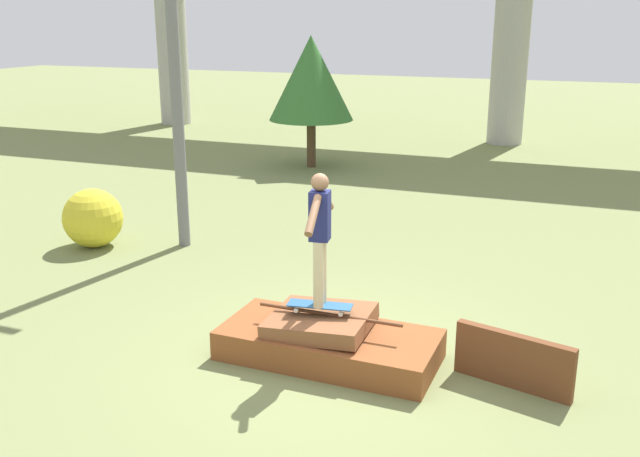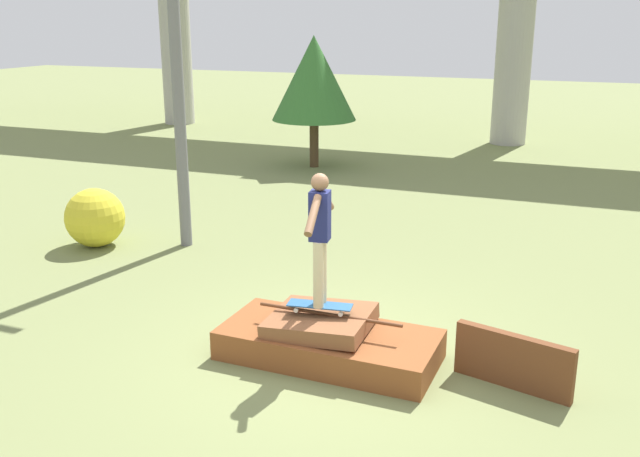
{
  "view_description": "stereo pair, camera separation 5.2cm",
  "coord_description": "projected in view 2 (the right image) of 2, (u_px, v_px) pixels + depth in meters",
  "views": [
    {
      "loc": [
        2.67,
        -7.19,
        3.91
      ],
      "look_at": [
        -0.12,
        0.0,
        1.6
      ],
      "focal_mm": 40.0,
      "sensor_mm": 36.0,
      "label": 1
    },
    {
      "loc": [
        2.72,
        -7.17,
        3.91
      ],
      "look_at": [
        -0.12,
        0.0,
        1.6
      ],
      "focal_mm": 40.0,
      "sensor_mm": 36.0,
      "label": 2
    }
  ],
  "objects": [
    {
      "name": "scrap_plank_loose",
      "position": [
        513.0,
        361.0,
        7.73
      ],
      "size": [
        1.31,
        0.44,
        0.62
      ],
      "color": "brown",
      "rests_on": "ground_plane"
    },
    {
      "name": "ground_plane",
      "position": [
        329.0,
        358.0,
        8.47
      ],
      "size": [
        80.0,
        80.0,
        0.0
      ],
      "primitive_type": "plane",
      "color": "olive"
    },
    {
      "name": "skateboard",
      "position": [
        320.0,
        305.0,
        8.33
      ],
      "size": [
        0.78,
        0.34,
        0.09
      ],
      "color": "#23517F",
      "rests_on": "scrap_pile"
    },
    {
      "name": "scrap_pile",
      "position": [
        327.0,
        340.0,
        8.42
      ],
      "size": [
        2.57,
        1.21,
        0.58
      ],
      "color": "brown",
      "rests_on": "ground_plane"
    },
    {
      "name": "skater",
      "position": [
        320.0,
        230.0,
        8.06
      ],
      "size": [
        0.27,
        1.2,
        1.56
      ],
      "color": "#C6B78E",
      "rests_on": "skateboard"
    },
    {
      "name": "utility_pole",
      "position": [
        176.0,
        58.0,
        11.73
      ],
      "size": [
        1.3,
        0.2,
        6.23
      ],
      "color": "slate",
      "rests_on": "ground_plane"
    },
    {
      "name": "bush_yellow_flowering",
      "position": [
        95.0,
        218.0,
        12.45
      ],
      "size": [
        1.03,
        1.03,
        1.03
      ],
      "color": "gold",
      "rests_on": "ground_plane"
    },
    {
      "name": "tree_behind_left",
      "position": [
        314.0,
        78.0,
        18.5
      ],
      "size": [
        2.22,
        2.22,
        3.43
      ],
      "color": "#4C3823",
      "rests_on": "ground_plane"
    }
  ]
}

